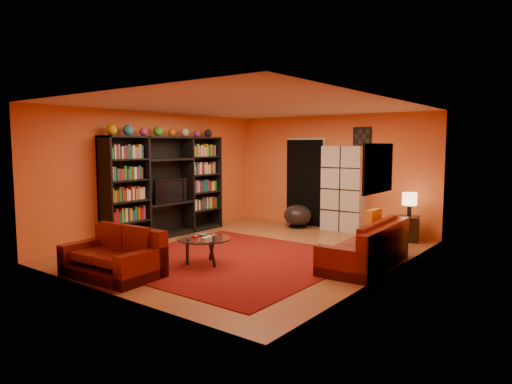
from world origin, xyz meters
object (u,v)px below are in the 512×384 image
Objects in this scene: loveseat at (117,256)px; side_table at (409,229)px; sofa at (370,249)px; tv at (168,191)px; storage_cabinet at (344,189)px; entertainment_unit at (166,187)px; table_lamp at (410,200)px; coffee_table at (204,241)px; bowl_chair at (298,215)px.

side_table is at bearing -31.37° from loveseat.
sofa is 2.29m from side_table.
storage_cabinet reaches higher than tv.
table_lamp is (4.24, 2.58, -0.21)m from entertainment_unit.
coffee_table is at bearing -30.44° from loveseat.
tv is 3.85m from storage_cabinet.
entertainment_unit reaches higher than tv.
loveseat reaches higher than coffee_table.
loveseat is at bearing -100.71° from storage_cabinet.
table_lamp is at bearing 90.44° from sofa.
sofa is 3.17× the size of bowl_chair.
side_table is at bearing 1.84° from bowl_chair.
table_lamp reaches higher than bowl_chair.
side_table is at bearing 31.32° from entertainment_unit.
storage_cabinet is (0.47, 4.01, 0.56)m from coffee_table.
storage_cabinet reaches higher than bowl_chair.
tv reaches higher than sofa.
bowl_chair reaches higher than side_table.
entertainment_unit is 4.97m from table_lamp.
table_lamp is at bearing 0.00° from side_table.
loveseat is at bearing -117.69° from table_lamp.
side_table is (2.57, 0.08, -0.04)m from bowl_chair.
storage_cabinet is at bearing 171.99° from table_lamp.
storage_cabinet reaches higher than coffee_table.
table_lamp is at bearing 62.02° from coffee_table.
storage_cabinet is 3.79× the size of side_table.
loveseat is 4.92m from bowl_chair.
loveseat is at bearing -116.76° from coffee_table.
entertainment_unit is 6.28× the size of table_lamp.
storage_cabinet is (-1.71, 2.50, 0.66)m from sofa.
loveseat is at bearing -56.22° from entertainment_unit.
tv is at bearing -148.39° from table_lamp.
bowl_chair is at bearing -178.16° from table_lamp.
entertainment_unit is at bearing -148.68° from table_lamp.
coffee_table is 3.75m from bowl_chair.
loveseat is 5.68m from table_lamp.
tv is 4.42m from sofa.
sofa is at bearing -54.64° from storage_cabinet.
bowl_chair reaches higher than coffee_table.
table_lamp is (0.00, 0.00, 0.59)m from side_table.
sofa reaches higher than side_table.
entertainment_unit is at bearing 151.62° from coffee_table.
entertainment_unit is 3.44× the size of tv.
entertainment_unit is at bearing -179.75° from sofa.
side_table is (2.01, 3.79, -0.14)m from coffee_table.
coffee_table is at bearing -117.98° from side_table.
entertainment_unit is 2.02× the size of loveseat.
table_lamp reaches higher than side_table.
coffee_table is at bearing -118.96° from tv.
entertainment_unit is 3.51× the size of coffee_table.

